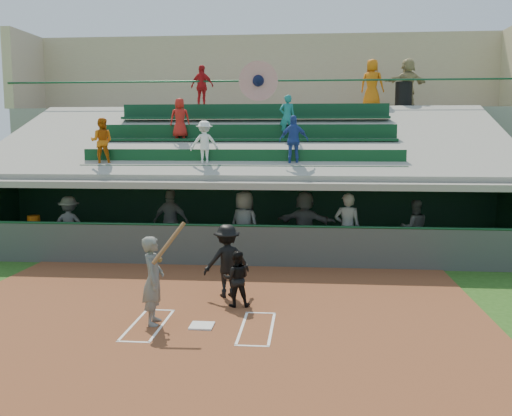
# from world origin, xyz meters

# --- Properties ---
(ground) EXTENTS (100.00, 100.00, 0.00)m
(ground) POSITION_xyz_m (0.00, 0.00, 0.00)
(ground) COLOR #224B15
(ground) RESTS_ON ground
(dirt_slab) EXTENTS (11.00, 9.00, 0.02)m
(dirt_slab) POSITION_xyz_m (0.00, 0.50, 0.01)
(dirt_slab) COLOR brown
(dirt_slab) RESTS_ON ground
(home_plate) EXTENTS (0.43, 0.43, 0.03)m
(home_plate) POSITION_xyz_m (0.00, 0.00, 0.04)
(home_plate) COLOR white
(home_plate) RESTS_ON dirt_slab
(batters_box_chalk) EXTENTS (2.65, 1.85, 0.01)m
(batters_box_chalk) POSITION_xyz_m (0.00, 0.00, 0.02)
(batters_box_chalk) COLOR white
(batters_box_chalk) RESTS_ON dirt_slab
(dugout_floor) EXTENTS (16.00, 3.50, 0.04)m
(dugout_floor) POSITION_xyz_m (0.00, 6.75, 0.02)
(dugout_floor) COLOR gray
(dugout_floor) RESTS_ON ground
(concourse_slab) EXTENTS (20.00, 3.00, 4.60)m
(concourse_slab) POSITION_xyz_m (0.00, 13.50, 2.30)
(concourse_slab) COLOR gray
(concourse_slab) RESTS_ON ground
(grandstand) EXTENTS (20.40, 10.40, 7.80)m
(grandstand) POSITION_xyz_m (-0.01, 10.51, 2.26)
(grandstand) COLOR #454945
(grandstand) RESTS_ON ground
(batter_at_plate) EXTENTS (0.86, 0.75, 1.95)m
(batter_at_plate) POSITION_xyz_m (-0.92, 0.08, 0.87)
(batter_at_plate) COLOR #585A55
(batter_at_plate) RESTS_ON dirt_slab
(catcher) EXTENTS (0.61, 0.50, 1.16)m
(catcher) POSITION_xyz_m (0.48, 1.32, 0.60)
(catcher) COLOR black
(catcher) RESTS_ON dirt_slab
(home_umpire) EXTENTS (1.18, 0.96, 1.60)m
(home_umpire) POSITION_xyz_m (0.18, 2.04, 0.82)
(home_umpire) COLOR black
(home_umpire) RESTS_ON dirt_slab
(dugout_bench) EXTENTS (13.69, 4.75, 0.43)m
(dugout_bench) POSITION_xyz_m (-0.02, 8.11, 0.25)
(dugout_bench) COLOR olive
(dugout_bench) RESTS_ON dugout_floor
(white_table) EXTENTS (0.94, 0.77, 0.74)m
(white_table) POSITION_xyz_m (-6.31, 6.13, 0.41)
(white_table) COLOR white
(white_table) RESTS_ON dugout_floor
(water_cooler) EXTENTS (0.37, 0.37, 0.37)m
(water_cooler) POSITION_xyz_m (-6.28, 6.20, 0.96)
(water_cooler) COLOR orange
(water_cooler) RESTS_ON white_table
(dugout_player_a) EXTENTS (1.18, 0.78, 1.70)m
(dugout_player_a) POSITION_xyz_m (-5.16, 6.16, 0.89)
(dugout_player_a) COLOR #60635E
(dugout_player_a) RESTS_ON dugout_floor
(dugout_player_b) EXTENTS (1.22, 0.75, 1.94)m
(dugout_player_b) POSITION_xyz_m (-2.05, 6.14, 1.01)
(dugout_player_b) COLOR #50534E
(dugout_player_b) RESTS_ON dugout_floor
(dugout_player_c) EXTENTS (1.13, 1.01, 1.94)m
(dugout_player_c) POSITION_xyz_m (0.14, 5.82, 1.01)
(dugout_player_c) COLOR #575954
(dugout_player_c) RESTS_ON dugout_floor
(dugout_player_d) EXTENTS (1.84, 0.99, 1.89)m
(dugout_player_d) POSITION_xyz_m (1.86, 6.47, 0.99)
(dugout_player_d) COLOR #5D605B
(dugout_player_d) RESTS_ON dugout_floor
(dugout_player_e) EXTENTS (0.74, 0.51, 1.94)m
(dugout_player_e) POSITION_xyz_m (3.02, 5.50, 1.01)
(dugout_player_e) COLOR #60635D
(dugout_player_e) RESTS_ON dugout_floor
(dugout_player_f) EXTENTS (0.85, 0.68, 1.65)m
(dugout_player_f) POSITION_xyz_m (5.02, 6.60, 0.87)
(dugout_player_f) COLOR #535651
(dugout_player_f) RESTS_ON dugout_floor
(trash_bin) EXTENTS (0.63, 0.63, 0.95)m
(trash_bin) POSITION_xyz_m (5.51, 12.36, 5.07)
(trash_bin) COLOR black
(trash_bin) RESTS_ON concourse_slab
(concourse_staff_a) EXTENTS (1.03, 0.67, 1.63)m
(concourse_staff_a) POSITION_xyz_m (-2.19, 12.10, 5.42)
(concourse_staff_a) COLOR red
(concourse_staff_a) RESTS_ON concourse_slab
(concourse_staff_b) EXTENTS (1.03, 0.85, 1.82)m
(concourse_staff_b) POSITION_xyz_m (4.33, 12.43, 5.51)
(concourse_staff_b) COLOR #CB630B
(concourse_staff_b) RESTS_ON concourse_slab
(concourse_staff_c) EXTENTS (1.87, 1.20, 1.92)m
(concourse_staff_c) POSITION_xyz_m (5.76, 13.08, 5.56)
(concourse_staff_c) COLOR tan
(concourse_staff_c) RESTS_ON concourse_slab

